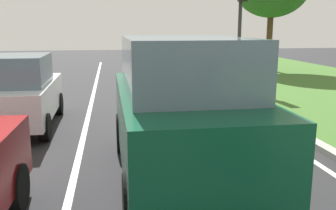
{
  "coord_description": "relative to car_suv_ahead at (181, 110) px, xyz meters",
  "views": [
    {
      "loc": [
        -0.05,
        3.95,
        2.43
      ],
      "look_at": [
        0.85,
        9.72,
        1.2
      ],
      "focal_mm": 39.89,
      "sensor_mm": 36.0,
      "label": 1
    }
  ],
  "objects": [
    {
      "name": "curb_right",
      "position": [
        3.08,
        4.5,
        -1.11
      ],
      "size": [
        0.24,
        48.0,
        0.12
      ],
      "primitive_type": "cube",
      "color": "#9E9B93",
      "rests_on": "ground"
    },
    {
      "name": "car_hatchback_far",
      "position": [
        -3.29,
        3.72,
        -0.28
      ],
      "size": [
        1.77,
        3.72,
        1.78
      ],
      "rotation": [
        0.0,
        0.0,
        0.01
      ],
      "color": "silver",
      "rests_on": "ground"
    },
    {
      "name": "lane_line_center",
      "position": [
        -1.72,
        4.5,
        -1.16
      ],
      "size": [
        0.12,
        32.0,
        0.01
      ],
      "primitive_type": "cube",
      "color": "silver",
      "rests_on": "ground"
    },
    {
      "name": "traffic_light_near_right",
      "position": [
        4.0,
        8.7,
        1.89
      ],
      "size": [
        0.32,
        0.5,
        4.51
      ],
      "color": "#2D2D2D",
      "rests_on": "ground"
    },
    {
      "name": "ground_plane",
      "position": [
        -1.02,
        4.5,
        -1.17
      ],
      "size": [
        60.0,
        60.0,
        0.0
      ],
      "primitive_type": "plane",
      "color": "#262628"
    },
    {
      "name": "car_suv_ahead",
      "position": [
        0.0,
        0.0,
        0.0
      ],
      "size": [
        1.99,
        4.51,
        2.28
      ],
      "rotation": [
        0.0,
        0.0,
        0.01
      ],
      "color": "#0C472D",
      "rests_on": "ground"
    },
    {
      "name": "lane_line_right_edge",
      "position": [
        2.58,
        4.5,
        -1.16
      ],
      "size": [
        0.12,
        32.0,
        0.01
      ],
      "primitive_type": "cube",
      "color": "silver",
      "rests_on": "ground"
    }
  ]
}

